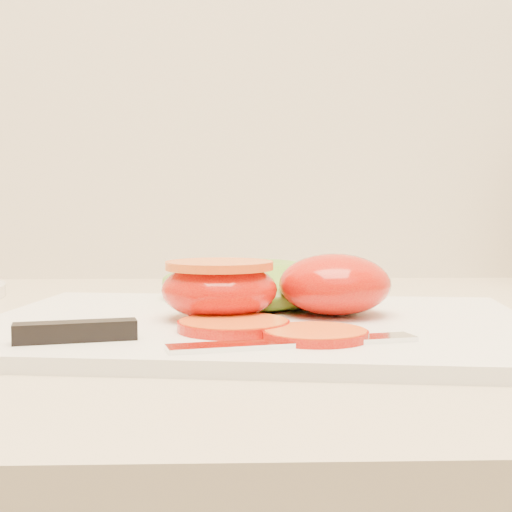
{
  "coord_description": "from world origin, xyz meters",
  "views": [
    {
      "loc": [
        -0.3,
        1.1,
        1.02
      ],
      "look_at": [
        -0.28,
        1.62,
        0.99
      ],
      "focal_mm": 50.0,
      "sensor_mm": 36.0,
      "label": 1
    }
  ],
  "objects": [
    {
      "name": "cutting_board",
      "position": [
        -0.28,
        1.61,
        0.94
      ],
      "size": [
        0.43,
        0.33,
        0.01
      ],
      "primitive_type": "cube",
      "rotation": [
        0.0,
        0.0,
        -0.13
      ],
      "color": "white",
      "rests_on": "counter"
    },
    {
      "name": "tomato_half_dome",
      "position": [
        -0.22,
        1.63,
        0.96
      ],
      "size": [
        0.08,
        0.08,
        0.05
      ],
      "primitive_type": "ellipsoid",
      "color": "red",
      "rests_on": "cutting_board"
    },
    {
      "name": "tomato_half_cut",
      "position": [
        -0.31,
        1.61,
        0.96
      ],
      "size": [
        0.08,
        0.08,
        0.04
      ],
      "color": "red",
      "rests_on": "cutting_board"
    },
    {
      "name": "tomato_slice_0",
      "position": [
        -0.3,
        1.56,
        0.94
      ],
      "size": [
        0.07,
        0.07,
        0.01
      ],
      "primitive_type": "cylinder",
      "color": "orange",
      "rests_on": "cutting_board"
    },
    {
      "name": "tomato_slice_1",
      "position": [
        -0.25,
        1.53,
        0.94
      ],
      "size": [
        0.06,
        0.06,
        0.01
      ],
      "primitive_type": "cylinder",
      "color": "orange",
      "rests_on": "cutting_board"
    },
    {
      "name": "lettuce_leaf_0",
      "position": [
        -0.29,
        1.69,
        0.96
      ],
      "size": [
        0.2,
        0.19,
        0.03
      ],
      "primitive_type": "ellipsoid",
      "rotation": [
        0.0,
        0.0,
        -0.64
      ],
      "color": "#76A52B",
      "rests_on": "cutting_board"
    },
    {
      "name": "lettuce_leaf_1",
      "position": [
        -0.24,
        1.69,
        0.95
      ],
      "size": [
        0.13,
        0.13,
        0.02
      ],
      "primitive_type": "ellipsoid",
      "rotation": [
        0.0,
        0.0,
        0.77
      ],
      "color": "#76A52B",
      "rests_on": "cutting_board"
    },
    {
      "name": "knife",
      "position": [
        -0.34,
        1.52,
        0.94
      ],
      "size": [
        0.24,
        0.06,
        0.01
      ],
      "rotation": [
        0.0,
        0.0,
        0.24
      ],
      "color": "silver",
      "rests_on": "cutting_board"
    }
  ]
}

